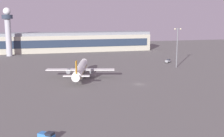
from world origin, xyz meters
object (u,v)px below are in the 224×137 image
object	(u,v)px
control_tower	(8,28)
apron_light_east	(177,45)
airplane_far_stand	(80,69)
baggage_tractor	(47,136)
cargo_loader	(168,61)

from	to	relation	value
control_tower	apron_light_east	distance (m)	127.59
control_tower	apron_light_east	xyz separation A→B (m)	(101.76, -76.59, -7.53)
airplane_far_stand	baggage_tractor	size ratio (longest dim) A/B	9.72
control_tower	cargo_loader	distance (m)	121.42
airplane_far_stand	apron_light_east	world-z (taller)	apron_light_east
cargo_loader	apron_light_east	xyz separation A→B (m)	(-2.45, -17.55, 12.40)
baggage_tractor	apron_light_east	xyz separation A→B (m)	(78.34, 88.46, 12.40)
control_tower	apron_light_east	world-z (taller)	control_tower
airplane_far_stand	baggage_tractor	world-z (taller)	airplane_far_stand
control_tower	baggage_tractor	distance (m)	167.90
control_tower	cargo_loader	xyz separation A→B (m)	(104.22, -59.04, -19.93)
control_tower	apron_light_east	bearing A→B (deg)	-36.97
cargo_loader	baggage_tractor	world-z (taller)	same
cargo_loader	airplane_far_stand	bearing A→B (deg)	-101.81
cargo_loader	apron_light_east	world-z (taller)	apron_light_east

